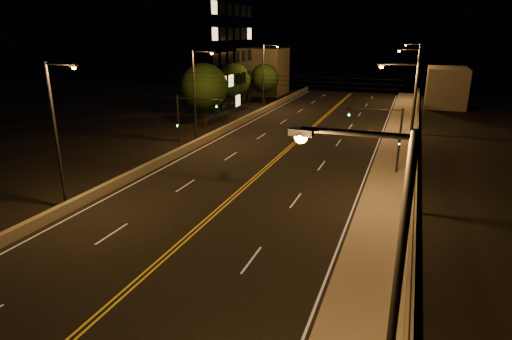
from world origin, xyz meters
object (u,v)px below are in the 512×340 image
(streetlight_0, at_px, (381,316))
(streetlight_1, at_px, (407,129))
(streetlight_3, at_px, (416,70))
(tree_2, at_px, (234,80))
(tree_1, at_px, (204,89))
(streetlight_2, at_px, (413,86))
(tree_3, at_px, (264,79))
(streetlight_6, at_px, (265,73))
(traffic_signal_right, at_px, (387,132))
(traffic_signal_left, at_px, (187,118))
(tree_0, at_px, (204,87))
(streetlight_5, at_px, (196,91))
(streetlight_4, at_px, (58,128))
(building_tower, at_px, (158,22))

(streetlight_0, distance_m, streetlight_1, 20.16)
(streetlight_3, distance_m, tree_2, 30.39)
(tree_1, bearing_deg, streetlight_2, -1.36)
(streetlight_2, bearing_deg, streetlight_0, -90.00)
(tree_3, bearing_deg, streetlight_6, -70.55)
(traffic_signal_right, xyz_separation_m, tree_2, (-24.82, 25.92, 0.82))
(traffic_signal_left, distance_m, tree_0, 12.88)
(streetlight_1, bearing_deg, tree_1, 137.01)
(streetlight_2, xyz_separation_m, streetlight_6, (-21.48, 9.25, 0.00))
(streetlight_2, height_order, streetlight_5, same)
(streetlight_2, xyz_separation_m, traffic_signal_left, (-20.30, -17.23, -1.98))
(streetlight_6, bearing_deg, streetlight_4, -90.00)
(traffic_signal_right, bearing_deg, streetlight_1, -78.44)
(streetlight_5, distance_m, tree_1, 14.96)
(building_tower, height_order, tree_2, building_tower)
(streetlight_0, height_order, building_tower, building_tower)
(streetlight_6, bearing_deg, tree_3, 109.45)
(streetlight_0, relative_size, streetlight_1, 1.00)
(streetlight_2, xyz_separation_m, tree_0, (-24.53, -5.15, -0.61))
(streetlight_0, distance_m, streetlight_4, 25.04)
(streetlight_3, distance_m, streetlight_4, 59.92)
(streetlight_4, bearing_deg, building_tower, 112.24)
(streetlight_6, bearing_deg, traffic_signal_left, -87.45)
(streetlight_4, bearing_deg, streetlight_6, 90.00)
(streetlight_4, distance_m, tree_1, 33.48)
(streetlight_6, bearing_deg, streetlight_2, -23.29)
(streetlight_0, distance_m, tree_3, 65.20)
(streetlight_3, relative_size, tree_3, 1.50)
(building_tower, height_order, tree_1, building_tower)
(streetlight_1, distance_m, streetlight_5, 24.60)
(streetlight_1, relative_size, tree_2, 1.39)
(streetlight_1, bearing_deg, traffic_signal_right, 101.56)
(streetlight_6, relative_size, building_tower, 0.36)
(traffic_signal_right, bearing_deg, streetlight_0, -86.76)
(tree_1, distance_m, tree_3, 15.41)
(streetlight_5, bearing_deg, building_tower, 131.77)
(tree_3, bearing_deg, streetlight_0, -68.66)
(streetlight_1, xyz_separation_m, streetlight_6, (-21.48, 34.20, 0.00))
(streetlight_1, bearing_deg, traffic_signal_left, 159.18)
(streetlight_1, bearing_deg, streetlight_2, 90.00)
(streetlight_3, xyz_separation_m, streetlight_5, (-21.48, -36.65, 0.00))
(traffic_signal_left, height_order, tree_3, tree_3)
(traffic_signal_left, height_order, tree_2, tree_2)
(streetlight_0, relative_size, streetlight_3, 1.00)
(streetlight_2, distance_m, tree_3, 28.43)
(traffic_signal_left, distance_m, tree_3, 33.02)
(streetlight_2, bearing_deg, streetlight_5, -148.90)
(tree_2, bearing_deg, streetlight_2, -18.22)
(traffic_signal_right, bearing_deg, streetlight_2, 84.76)
(traffic_signal_left, relative_size, building_tower, 0.21)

